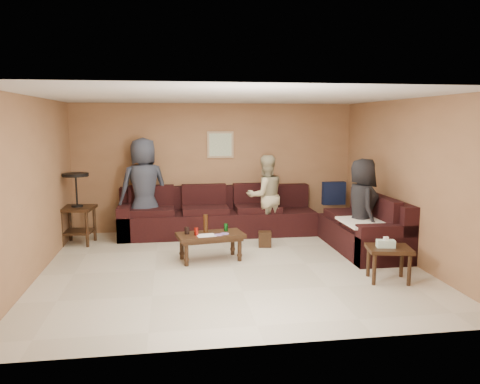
{
  "coord_description": "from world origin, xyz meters",
  "views": [
    {
      "loc": [
        -0.87,
        -6.69,
        2.16
      ],
      "look_at": [
        0.25,
        0.85,
        1.0
      ],
      "focal_mm": 35.0,
      "sensor_mm": 36.0,
      "label": 1
    }
  ],
  "objects": [
    {
      "name": "coffee_table",
      "position": [
        -0.29,
        0.39,
        0.37
      ],
      "size": [
        1.09,
        0.67,
        0.71
      ],
      "rotation": [
        0.0,
        0.0,
        0.16
      ],
      "color": "#311D10",
      "rests_on": "ground"
    },
    {
      "name": "room",
      "position": [
        0.0,
        0.0,
        1.66
      ],
      "size": [
        5.6,
        5.5,
        2.5
      ],
      "color": "beige",
      "rests_on": "ground"
    },
    {
      "name": "waste_bin",
      "position": [
        0.72,
        1.05,
        0.13
      ],
      "size": [
        0.25,
        0.25,
        0.26
      ],
      "primitive_type": "cube",
      "rotation": [
        0.0,
        0.0,
        -0.15
      ],
      "color": "#311D10",
      "rests_on": "ground"
    },
    {
      "name": "sectional_sofa",
      "position": [
        0.81,
        1.52,
        0.33
      ],
      "size": [
        4.65,
        2.9,
        0.97
      ],
      "color": "black",
      "rests_on": "ground"
    },
    {
      "name": "side_table_right",
      "position": [
        2.02,
        -0.93,
        0.41
      ],
      "size": [
        0.65,
        0.57,
        0.62
      ],
      "rotation": [
        0.0,
        0.0,
        -0.2
      ],
      "color": "#311D10",
      "rests_on": "ground"
    },
    {
      "name": "person_right",
      "position": [
        2.18,
        0.39,
        0.78
      ],
      "size": [
        0.55,
        0.8,
        1.57
      ],
      "primitive_type": "imported",
      "rotation": [
        0.0,
        0.0,
        1.51
      ],
      "color": "black",
      "rests_on": "ground"
    },
    {
      "name": "wall_art",
      "position": [
        0.1,
        2.48,
        1.7
      ],
      "size": [
        0.52,
        0.04,
        0.52
      ],
      "color": "tan",
      "rests_on": "ground"
    },
    {
      "name": "end_table_left",
      "position": [
        -2.52,
        1.72,
        0.66
      ],
      "size": [
        0.62,
        0.62,
        1.26
      ],
      "rotation": [
        0.0,
        0.0,
        -0.13
      ],
      "color": "#311D10",
      "rests_on": "ground"
    },
    {
      "name": "person_middle",
      "position": [
        0.88,
        1.83,
        0.77
      ],
      "size": [
        0.85,
        0.72,
        1.53
      ],
      "primitive_type": "imported",
      "rotation": [
        0.0,
        0.0,
        3.35
      ],
      "color": "#B9AF8A",
      "rests_on": "ground"
    },
    {
      "name": "person_left",
      "position": [
        -1.38,
        2.07,
        0.93
      ],
      "size": [
        1.06,
        0.87,
        1.86
      ],
      "primitive_type": "imported",
      "rotation": [
        0.0,
        0.0,
        3.5
      ],
      "color": "#2D313E",
      "rests_on": "ground"
    }
  ]
}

